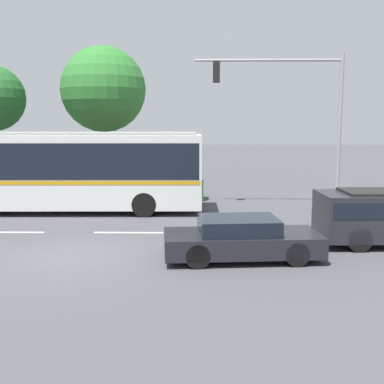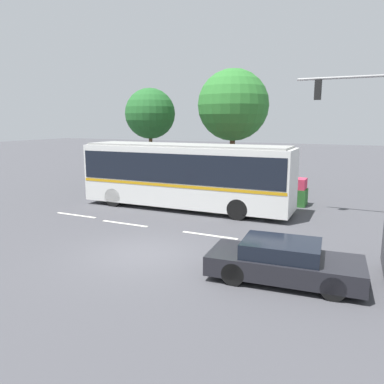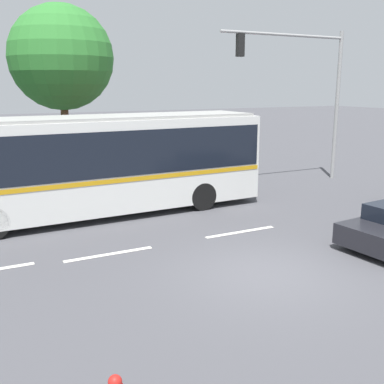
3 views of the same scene
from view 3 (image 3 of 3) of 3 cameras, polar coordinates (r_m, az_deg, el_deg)
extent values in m
plane|color=#444449|center=(11.31, 8.75, -9.90)|extent=(140.00, 140.00, 0.00)
cube|color=silver|center=(16.02, -10.75, 3.42)|extent=(11.18, 2.70, 3.04)
cube|color=black|center=(15.95, -10.82, 5.14)|extent=(10.96, 2.74, 1.46)
cube|color=#C68C14|center=(16.08, -10.69, 2.14)|extent=(11.07, 2.73, 0.14)
cube|color=#959592|center=(15.84, -10.99, 9.02)|extent=(10.73, 2.50, 0.10)
cylinder|color=black|center=(16.57, 1.28, -0.52)|extent=(1.01, 0.32, 1.00)
cylinder|color=black|center=(18.43, -2.04, 0.86)|extent=(1.01, 0.32, 1.00)
cylinder|color=black|center=(13.79, 19.67, -4.83)|extent=(0.68, 0.28, 0.66)
cylinder|color=gray|center=(23.06, 17.44, 9.97)|extent=(0.18, 0.18, 6.78)
cylinder|color=gray|center=(21.04, 11.45, 18.48)|extent=(6.39, 0.12, 0.12)
cube|color=black|center=(19.69, 5.98, 17.59)|extent=(0.30, 0.22, 0.90)
cylinder|color=red|center=(19.81, 5.80, 18.43)|extent=(0.18, 0.02, 0.18)
cylinder|color=yellow|center=(19.79, 5.78, 17.57)|extent=(0.18, 0.02, 0.18)
cylinder|color=green|center=(19.77, 5.76, 16.70)|extent=(0.18, 0.02, 0.18)
cube|color=#286028|center=(20.12, -6.71, 1.70)|extent=(6.53, 1.01, 0.92)
cube|color=#CC3351|center=(19.99, -6.76, 3.80)|extent=(6.40, 0.96, 0.57)
cylinder|color=brown|center=(22.51, -15.27, 6.39)|extent=(0.36, 0.36, 3.92)
sphere|color=#2D752D|center=(22.42, -15.84, 15.67)|extent=(4.68, 4.68, 4.68)
sphere|color=red|center=(6.30, -9.49, -22.11)|extent=(0.18, 0.18, 0.18)
cube|color=silver|center=(12.55, -10.21, -7.58)|extent=(2.40, 0.16, 0.01)
cube|color=silver|center=(14.24, 5.99, -4.93)|extent=(2.40, 0.16, 0.01)
camera|label=1|loc=(11.05, 88.08, -2.60)|focal=44.58mm
camera|label=2|loc=(13.33, 72.94, 4.58)|focal=35.23mm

